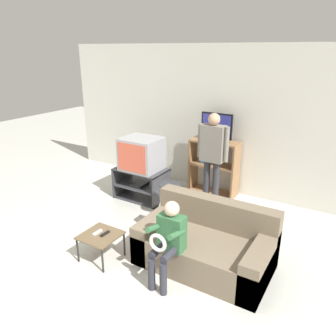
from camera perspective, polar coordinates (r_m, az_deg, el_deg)
ground_plane at (r=3.86m, az=-16.87°, el=-21.60°), size 18.00×18.00×0.00m
wall_back at (r=6.00m, az=8.10°, el=8.26°), size 6.40×0.06×2.60m
tv_stand at (r=5.80m, az=-4.65°, el=-2.71°), size 0.88×0.56×0.55m
television_main at (r=5.59m, az=-4.64°, el=2.48°), size 0.64×0.57×0.55m
media_shelf at (r=5.94m, az=7.95°, el=0.20°), size 0.86×0.36×1.00m
television_flat at (r=5.74m, az=8.45°, el=6.96°), size 0.56×0.20×0.48m
folding_stool at (r=5.02m, az=0.37°, el=-4.02°), size 0.37×0.38×0.57m
snack_table at (r=4.24m, az=-11.67°, el=-11.74°), size 0.46×0.46×0.34m
remote_control_black at (r=4.21m, az=-10.92°, el=-11.16°), size 0.05×0.15×0.02m
remote_control_white at (r=4.25m, az=-12.20°, el=-10.90°), size 0.04×0.15×0.02m
couch at (r=4.12m, az=6.65°, el=-13.20°), size 1.57×0.89×0.76m
person_standing_adult at (r=5.32m, az=7.77°, el=2.87°), size 0.53×0.20×1.57m
person_seated_child at (r=3.67m, az=0.03°, el=-12.01°), size 0.33×0.43×0.97m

